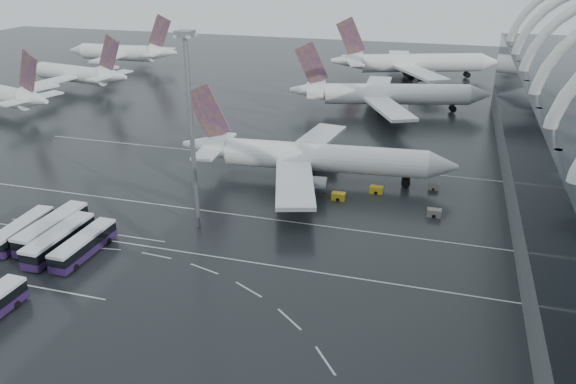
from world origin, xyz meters
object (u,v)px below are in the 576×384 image
(floodlight_mast, at_px, (190,110))
(bus_row_near_c, at_px, (59,240))
(jet_remote_west, at_px, (1,95))
(jet_remote_mid, at_px, (78,74))
(jet_remote_far, at_px, (124,53))
(gse_cart_belly_b, at_px, (433,187))
(gse_cart_belly_d, at_px, (434,213))
(airliner_gate_b, at_px, (386,95))
(bus_row_near_b, at_px, (52,229))
(bus_row_near_d, at_px, (84,245))
(airliner_main, at_px, (311,158))
(gse_cart_belly_c, at_px, (339,196))
(bus_row_near_a, at_px, (22,231))
(gse_cart_belly_e, at_px, (376,190))
(airliner_gate_c, at_px, (412,63))

(floodlight_mast, bearing_deg, bus_row_near_c, -140.88)
(jet_remote_west, height_order, jet_remote_mid, jet_remote_west)
(jet_remote_far, relative_size, gse_cart_belly_b, 23.35)
(gse_cart_belly_d, bearing_deg, airliner_gate_b, 104.40)
(airliner_gate_b, distance_m, gse_cart_belly_b, 54.19)
(jet_remote_far, bearing_deg, gse_cart_belly_d, 138.82)
(jet_remote_west, height_order, gse_cart_belly_d, jet_remote_west)
(jet_remote_mid, height_order, bus_row_near_b, jet_remote_mid)
(bus_row_near_d, relative_size, gse_cart_belly_d, 5.33)
(airliner_main, xyz_separation_m, gse_cart_belly_b, (23.16, 1.64, -3.97))
(jet_remote_mid, xyz_separation_m, bus_row_near_d, (64.69, -90.84, -2.93))
(bus_row_near_b, xyz_separation_m, bus_row_near_c, (3.34, -2.70, -0.07))
(bus_row_near_c, relative_size, floodlight_mast, 0.44)
(gse_cart_belly_c, distance_m, gse_cart_belly_d, 16.85)
(gse_cart_belly_d, bearing_deg, airliner_main, 157.36)
(jet_remote_mid, distance_m, bus_row_near_d, 111.55)
(bus_row_near_d, bearing_deg, airliner_main, -32.23)
(gse_cart_belly_c, bearing_deg, jet_remote_mid, 147.60)
(gse_cart_belly_d, bearing_deg, bus_row_near_b, -156.01)
(jet_remote_west, relative_size, gse_cart_belly_d, 17.62)
(gse_cart_belly_d, bearing_deg, bus_row_near_a, -156.32)
(gse_cart_belly_e, bearing_deg, gse_cart_belly_d, -33.39)
(airliner_main, bearing_deg, floodlight_mast, -121.91)
(bus_row_near_d, xyz_separation_m, gse_cart_belly_b, (47.58, 39.21, -1.18))
(bus_row_near_a, height_order, gse_cart_belly_e, bus_row_near_a)
(jet_remote_far, bearing_deg, gse_cart_belly_c, 135.12)
(jet_remote_mid, distance_m, gse_cart_belly_d, 129.51)
(jet_remote_west, bearing_deg, bus_row_near_b, 152.86)
(bus_row_near_c, relative_size, gse_cart_belly_b, 7.06)
(airliner_main, xyz_separation_m, bus_row_near_c, (-28.61, -37.50, -2.67))
(bus_row_near_c, distance_m, gse_cart_belly_e, 54.27)
(airliner_main, height_order, gse_cart_belly_d, airliner_main)
(bus_row_near_c, distance_m, bus_row_near_d, 4.19)
(airliner_main, distance_m, airliner_gate_c, 98.99)
(jet_remote_mid, height_order, bus_row_near_a, jet_remote_mid)
(airliner_gate_b, bearing_deg, jet_remote_far, 145.84)
(bus_row_near_c, bearing_deg, floodlight_mast, -50.41)
(bus_row_near_b, bearing_deg, floodlight_mast, -60.82)
(bus_row_near_c, distance_m, floodlight_mast, 27.15)
(jet_remote_far, height_order, bus_row_near_b, jet_remote_far)
(gse_cart_belly_c, xyz_separation_m, gse_cart_belly_d, (16.71, -2.13, -0.02))
(jet_remote_west, distance_m, jet_remote_far, 66.41)
(jet_remote_west, distance_m, gse_cart_belly_c, 104.48)
(jet_remote_mid, relative_size, gse_cart_belly_c, 16.99)
(airliner_main, bearing_deg, gse_cart_belly_e, -17.34)
(jet_remote_far, height_order, gse_cart_belly_d, jet_remote_far)
(jet_remote_far, bearing_deg, airliner_gate_c, -176.61)
(gse_cart_belly_d, distance_m, gse_cart_belly_e, 12.74)
(jet_remote_west, xyz_separation_m, gse_cart_belly_d, (116.21, -33.72, -4.09))
(jet_remote_mid, relative_size, jet_remote_far, 0.92)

